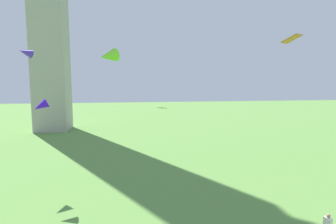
{
  "coord_description": "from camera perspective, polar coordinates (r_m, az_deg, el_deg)",
  "views": [
    {
      "loc": [
        -0.73,
        2.04,
        8.87
      ],
      "look_at": [
        2.17,
        20.67,
        6.73
      ],
      "focal_mm": 27.75,
      "sensor_mm": 36.0,
      "label": 1
    }
  ],
  "objects": [
    {
      "name": "kite_flying_1",
      "position": [
        22.62,
        -26.13,
        1.19
      ],
      "size": [
        1.45,
        1.13,
        1.14
      ],
      "rotation": [
        0.0,
        0.0,
        5.04
      ],
      "color": "#3E0FEB"
    },
    {
      "name": "kite_flying_5",
      "position": [
        26.25,
        25.5,
        14.31
      ],
      "size": [
        1.58,
        1.77,
        0.65
      ],
      "rotation": [
        0.0,
        0.0,
        5.17
      ],
      "color": "#BF6C1F"
    },
    {
      "name": "kite_flying_3",
      "position": [
        29.5,
        -13.03,
        11.88
      ],
      "size": [
        2.69,
        2.61,
        1.86
      ],
      "rotation": [
        0.0,
        0.0,
        5.43
      ],
      "color": "#7EEF2C"
    },
    {
      "name": "kite_flying_0",
      "position": [
        27.96,
        -28.8,
        11.39
      ],
      "size": [
        1.48,
        1.43,
        1.04
      ],
      "rotation": [
        0.0,
        0.0,
        5.42
      ],
      "color": "#472CBE"
    },
    {
      "name": "kite_flying_4",
      "position": [
        27.99,
        -1.33,
        0.91
      ],
      "size": [
        1.1,
        1.17,
        0.1
      ],
      "rotation": [
        0.0,
        0.0,
        5.34
      ],
      "color": "#8EEC34"
    }
  ]
}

